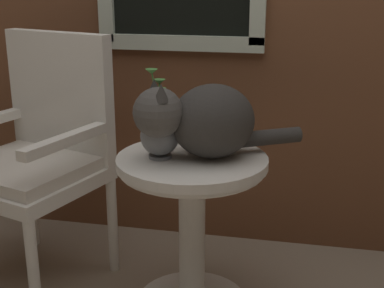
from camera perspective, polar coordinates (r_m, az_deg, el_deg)
name	(u,v)px	position (r m, az deg, el deg)	size (l,w,h in m)	color
wicker_side_table	(192,208)	(2.07, 0.00, -6.71)	(0.56, 0.56, 0.64)	silver
wicker_chair	(39,149)	(2.37, -15.81, -0.52)	(0.67, 0.66, 1.05)	silver
cat	(204,120)	(1.95, 1.26, 2.56)	(0.59, 0.39, 0.29)	#33302D
pewter_vase_with_ivy	(160,132)	(1.96, -3.41, 1.27)	(0.14, 0.14, 0.33)	slate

